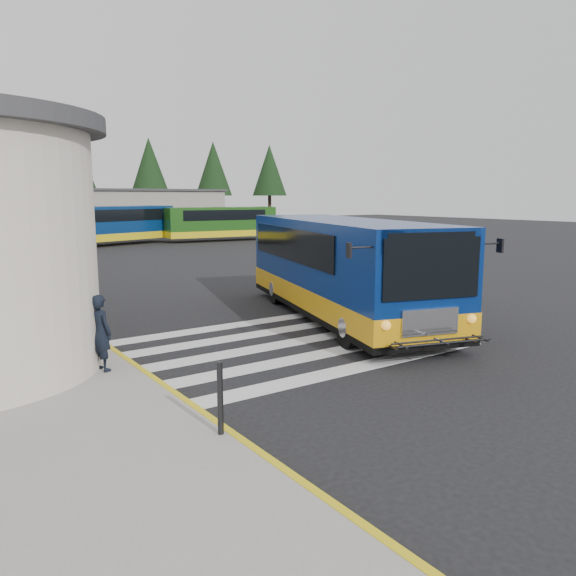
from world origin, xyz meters
TOP-DOWN VIEW (x-y plane):
  - ground at (0.00, 0.00)m, footprint 140.00×140.00m
  - curb_strip at (-4.05, 4.00)m, footprint 0.12×34.00m
  - crosswalk at (-0.50, -0.80)m, footprint 8.00×5.35m
  - depot_building at (6.00, 42.00)m, footprint 26.40×8.40m
  - tree_line at (6.29, 50.00)m, footprint 58.40×4.40m
  - transit_bus at (2.64, 0.68)m, footprint 5.64×10.35m
  - pedestrian_a at (-4.69, -0.86)m, footprint 0.52×0.63m
  - bollard at (-4.20, -4.81)m, footprint 0.09×0.09m
  - far_bus_a at (5.09, 29.40)m, footprint 9.69×5.34m
  - far_bus_b at (13.37, 28.47)m, footprint 9.07×3.27m

SIDE VIEW (x-z plane):
  - ground at x=0.00m, z-range 0.00..0.00m
  - crosswalk at x=-0.50m, z-range 0.00..0.01m
  - curb_strip at x=-4.05m, z-range 0.00..0.16m
  - bollard at x=-4.20m, z-range 0.15..1.21m
  - pedestrian_a at x=-4.69m, z-range 0.15..1.64m
  - transit_bus at x=2.64m, z-range -0.06..2.78m
  - far_bus_b at x=13.37m, z-range 0.34..2.64m
  - far_bus_a at x=5.09m, z-range 0.36..2.77m
  - depot_building at x=6.00m, z-range 0.01..4.21m
  - tree_line at x=6.29m, z-range 1.77..11.77m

